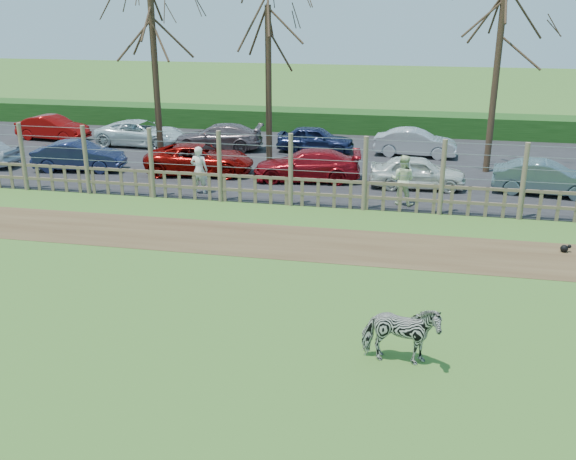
% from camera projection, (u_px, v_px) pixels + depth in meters
% --- Properties ---
extents(ground, '(120.00, 120.00, 0.00)m').
position_uv_depth(ground, '(224.00, 308.00, 14.67)').
color(ground, olive).
rests_on(ground, ground).
extents(dirt_strip, '(34.00, 2.80, 0.01)m').
position_uv_depth(dirt_strip, '(268.00, 240.00, 18.82)').
color(dirt_strip, brown).
rests_on(dirt_strip, ground).
extents(asphalt, '(44.00, 13.00, 0.04)m').
position_uv_depth(asphalt, '(319.00, 161.00, 28.05)').
color(asphalt, '#232326').
rests_on(asphalt, ground).
extents(hedge, '(46.00, 2.00, 1.10)m').
position_uv_depth(hedge, '(339.00, 121.00, 34.34)').
color(hedge, '#1E4716').
rests_on(hedge, ground).
extents(fence, '(30.16, 0.16, 2.50)m').
position_uv_depth(fence, '(291.00, 183.00, 21.79)').
color(fence, brown).
rests_on(fence, ground).
extents(tree_left, '(4.80, 4.80, 7.88)m').
position_uv_depth(tree_left, '(152.00, 28.00, 25.51)').
color(tree_left, '#3D2B1E').
rests_on(tree_left, ground).
extents(tree_mid, '(4.80, 4.80, 6.83)m').
position_uv_depth(tree_mid, '(268.00, 47.00, 25.86)').
color(tree_mid, '#3D2B1E').
rests_on(tree_mid, ground).
extents(tree_right, '(4.80, 4.80, 7.35)m').
position_uv_depth(tree_right, '(500.00, 39.00, 24.55)').
color(tree_right, '#3D2B1E').
rests_on(tree_right, ground).
extents(zebra, '(1.51, 0.70, 1.26)m').
position_uv_depth(zebra, '(400.00, 334.00, 12.24)').
color(zebra, gray).
rests_on(zebra, ground).
extents(visitor_a, '(0.64, 0.43, 1.72)m').
position_uv_depth(visitor_a, '(199.00, 170.00, 23.05)').
color(visitor_a, silver).
rests_on(visitor_a, asphalt).
extents(visitor_b, '(0.98, 0.86, 1.72)m').
position_uv_depth(visitor_b, '(403.00, 180.00, 21.77)').
color(visitor_b, beige).
rests_on(visitor_b, asphalt).
extents(crow, '(0.29, 0.21, 0.24)m').
position_uv_depth(crow, '(565.00, 248.00, 17.91)').
color(crow, black).
rests_on(crow, ground).
extents(car_1, '(3.78, 1.75, 1.20)m').
position_uv_depth(car_1, '(79.00, 156.00, 26.27)').
color(car_1, '#1A2143').
rests_on(car_1, asphalt).
extents(car_2, '(4.51, 2.46, 1.20)m').
position_uv_depth(car_2, '(200.00, 159.00, 25.77)').
color(car_2, '#830805').
rests_on(car_2, asphalt).
extents(car_3, '(4.31, 2.18, 1.20)m').
position_uv_depth(car_3, '(307.00, 165.00, 24.81)').
color(car_3, maroon).
rests_on(car_3, asphalt).
extents(car_4, '(3.58, 1.57, 1.20)m').
position_uv_depth(car_4, '(418.00, 172.00, 23.81)').
color(car_4, white).
rests_on(car_4, asphalt).
extents(car_5, '(3.78, 1.75, 1.20)m').
position_uv_depth(car_5, '(545.00, 178.00, 23.02)').
color(car_5, '#4D6469').
rests_on(car_5, asphalt).
extents(car_7, '(3.76, 1.67, 1.20)m').
position_uv_depth(car_7, '(53.00, 128.00, 32.11)').
color(car_7, '#920A08').
rests_on(car_7, asphalt).
extents(car_8, '(4.41, 2.20, 1.20)m').
position_uv_depth(car_8, '(141.00, 133.00, 30.82)').
color(car_8, silver).
rests_on(car_8, asphalt).
extents(car_9, '(4.28, 2.08, 1.20)m').
position_uv_depth(car_9, '(218.00, 137.00, 29.96)').
color(car_9, '#655559').
rests_on(car_9, asphalt).
extents(car_10, '(3.54, 1.46, 1.20)m').
position_uv_depth(car_10, '(316.00, 139.00, 29.47)').
color(car_10, '#192145').
rests_on(car_10, asphalt).
extents(car_11, '(3.71, 1.49, 1.20)m').
position_uv_depth(car_11, '(415.00, 143.00, 28.74)').
color(car_11, silver).
rests_on(car_11, asphalt).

